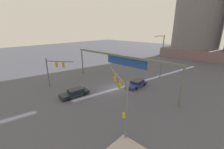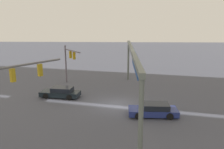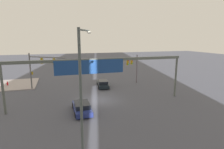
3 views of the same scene
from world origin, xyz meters
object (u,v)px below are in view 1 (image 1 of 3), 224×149
at_px(streetlamp_curved_arm, 161,54).
at_px(sedan_car_waiting_far, 75,93).
at_px(traffic_signal_near_corner, 54,68).
at_px(traffic_signal_opposite_side, 121,93).
at_px(sedan_car_approaching, 137,84).

bearing_deg(streetlamp_curved_arm, sedan_car_waiting_far, 11.42).
distance_m(traffic_signal_near_corner, traffic_signal_opposite_side, 15.91).
bearing_deg(sedan_car_waiting_far, sedan_car_approaching, 160.91).
bearing_deg(sedan_car_approaching, sedan_car_waiting_far, -26.44).
bearing_deg(traffic_signal_near_corner, sedan_car_waiting_far, -32.81).
distance_m(traffic_signal_opposite_side, sedan_car_waiting_far, 10.82).
bearing_deg(traffic_signal_opposite_side, sedan_car_waiting_far, 29.19).
xyz_separation_m(traffic_signal_opposite_side, streetlamp_curved_arm, (-4.29, 18.38, 1.04)).
xyz_separation_m(streetlamp_curved_arm, sedan_car_waiting_far, (-5.88, -17.44, -4.59)).
bearing_deg(sedan_car_waiting_far, traffic_signal_opposite_side, 92.16).
distance_m(streetlamp_curved_arm, sedan_car_approaching, 8.76).
bearing_deg(sedan_car_approaching, traffic_signal_near_corner, -46.33).
height_order(traffic_signal_opposite_side, streetlamp_curved_arm, streetlamp_curved_arm).
height_order(streetlamp_curved_arm, sedan_car_waiting_far, streetlamp_curved_arm).
bearing_deg(streetlamp_curved_arm, traffic_signal_near_corner, -3.30).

